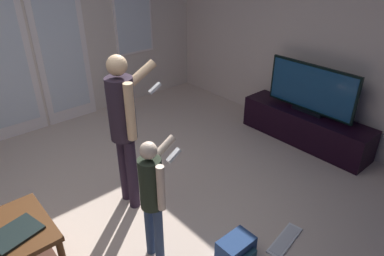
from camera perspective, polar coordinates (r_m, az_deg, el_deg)
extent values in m
cube|color=beige|center=(3.36, -12.23, -15.82)|extent=(5.89, 4.94, 0.02)
cube|color=beige|center=(4.87, -28.82, 13.18)|extent=(5.89, 0.06, 2.60)
cube|color=white|center=(4.87, -28.99, 9.85)|extent=(0.71, 0.02, 2.13)
cube|color=silver|center=(4.85, -29.09, 10.37)|extent=(0.55, 0.01, 1.83)
cube|color=white|center=(5.07, -20.82, 12.15)|extent=(0.71, 0.02, 2.13)
cube|color=silver|center=(5.05, -20.85, 12.66)|extent=(0.55, 0.01, 1.83)
cube|color=white|center=(5.49, -9.84, 18.55)|extent=(0.65, 0.02, 1.27)
cube|color=silver|center=(5.48, -9.75, 18.54)|extent=(0.59, 0.01, 1.21)
cube|color=beige|center=(4.63, 19.73, 14.34)|extent=(0.06, 4.94, 2.60)
cylinder|color=#502C14|center=(3.28, -24.41, -13.91)|extent=(0.05, 0.05, 0.45)
cube|color=black|center=(4.65, 18.18, 0.16)|extent=(0.43, 1.68, 0.42)
cube|color=black|center=(4.35, 27.35, -3.49)|extent=(0.36, 0.02, 0.23)
cube|color=black|center=(4.56, 18.60, 2.70)|extent=(0.08, 0.40, 0.04)
cube|color=black|center=(4.44, 19.21, 6.30)|extent=(0.04, 1.16, 0.58)
cube|color=navy|center=(4.42, 19.08, 6.24)|extent=(0.00, 1.11, 0.53)
cylinder|color=#2B1E2E|center=(3.32, -9.90, -7.69)|extent=(0.10, 0.10, 0.74)
cylinder|color=#2B1E2E|center=(3.43, -11.20, -6.41)|extent=(0.10, 0.10, 0.74)
cylinder|color=#2C212E|center=(3.05, -11.64, 3.09)|extent=(0.24, 0.24, 0.58)
sphere|color=#DBB084|center=(2.91, -12.39, 10.13)|extent=(0.18, 0.18, 0.18)
cylinder|color=#DBB084|center=(2.90, -10.23, 2.61)|extent=(0.08, 0.08, 0.51)
cylinder|color=#DBB084|center=(3.21, -9.71, 7.74)|extent=(0.49, 0.11, 0.32)
cube|color=white|center=(3.36, -6.20, 6.61)|extent=(0.14, 0.05, 0.09)
cylinder|color=navy|center=(2.84, -5.53, -17.34)|extent=(0.07, 0.07, 0.53)
cylinder|color=navy|center=(2.91, -7.06, -16.12)|extent=(0.07, 0.07, 0.53)
cylinder|color=#232C1F|center=(2.56, -6.87, -9.15)|extent=(0.17, 0.17, 0.42)
sphere|color=beige|center=(2.40, -7.26, -3.72)|extent=(0.13, 0.13, 0.13)
cylinder|color=beige|center=(2.47, -5.18, -9.93)|extent=(0.06, 0.06, 0.37)
cylinder|color=beige|center=(2.65, -5.80, -4.38)|extent=(0.36, 0.08, 0.22)
cube|color=white|center=(2.78, -3.08, -4.55)|extent=(0.14, 0.05, 0.09)
cube|color=navy|center=(2.98, 7.28, -19.31)|extent=(0.30, 0.19, 0.20)
cube|color=white|center=(3.25, 15.16, -17.57)|extent=(0.45, 0.20, 0.02)
cube|color=silver|center=(3.25, 15.19, -17.43)|extent=(0.41, 0.16, 0.00)
cube|color=black|center=(2.81, -27.30, -15.27)|extent=(0.37, 0.32, 0.02)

